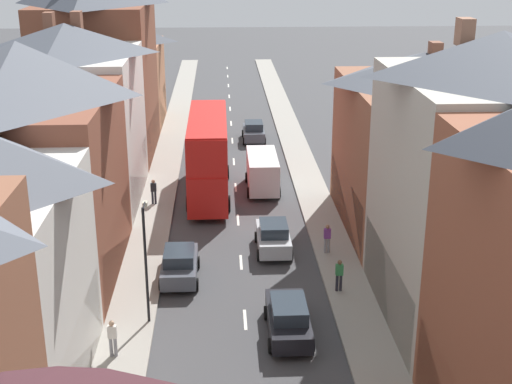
{
  "coord_description": "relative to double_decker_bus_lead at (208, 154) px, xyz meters",
  "views": [
    {
      "loc": [
        -0.93,
        -10.05,
        16.05
      ],
      "look_at": [
        1.0,
        28.07,
        2.47
      ],
      "focal_mm": 50.0,
      "sensor_mm": 36.0,
      "label": 1
    }
  ],
  "objects": [
    {
      "name": "pedestrian_far_left",
      "position": [
        6.44,
        -9.88,
        -1.78
      ],
      "size": [
        0.36,
        0.22,
        1.61
      ],
      "color": "gray",
      "rests_on": "pavement_right"
    },
    {
      "name": "pedestrian_mid_left",
      "position": [
        -3.61,
        -19.46,
        -1.78
      ],
      "size": [
        0.36,
        0.22,
        1.61
      ],
      "color": "gray",
      "rests_on": "pavement_left"
    },
    {
      "name": "delivery_van",
      "position": [
        3.61,
        0.86,
        -1.48
      ],
      "size": [
        2.2,
        5.2,
        2.41
      ],
      "color": "white",
      "rests_on": "ground"
    },
    {
      "name": "car_parked_left_b",
      "position": [
        3.61,
        13.28,
        -1.98
      ],
      "size": [
        1.9,
        4.02,
        1.67
      ],
      "color": "#4C515B",
      "rests_on": "ground"
    },
    {
      "name": "pedestrian_mid_right",
      "position": [
        6.38,
        -14.29,
        -1.78
      ],
      "size": [
        0.36,
        0.22,
        1.61
      ],
      "color": "#23232D",
      "rests_on": "pavement_right"
    },
    {
      "name": "pavement_right",
      "position": [
        6.91,
        3.41,
        -2.75
      ],
      "size": [
        2.2,
        104.0,
        0.14
      ],
      "primitive_type": "cube",
      "color": "gray",
      "rests_on": "ground"
    },
    {
      "name": "car_mid_white",
      "position": [
        -1.29,
        -12.42,
        -1.98
      ],
      "size": [
        1.9,
        4.03,
        1.67
      ],
      "color": "#4C515B",
      "rests_on": "ground"
    },
    {
      "name": "pavement_left",
      "position": [
        -3.29,
        3.41,
        -2.75
      ],
      "size": [
        2.2,
        104.0,
        0.14
      ],
      "primitive_type": "cube",
      "color": "gray",
      "rests_on": "ground"
    },
    {
      "name": "pedestrian_far_right",
      "position": [
        -3.46,
        -1.88,
        -1.78
      ],
      "size": [
        0.36,
        0.22,
        1.61
      ],
      "color": "#23232D",
      "rests_on": "pavement_left"
    },
    {
      "name": "car_parked_right_a",
      "position": [
        3.61,
        -17.99,
        -1.98
      ],
      "size": [
        1.9,
        4.41,
        1.66
      ],
      "color": "black",
      "rests_on": "ground"
    },
    {
      "name": "car_near_silver",
      "position": [
        0.01,
        9.31,
        -1.96
      ],
      "size": [
        1.9,
        4.22,
        1.71
      ],
      "color": "#B7BABF",
      "rests_on": "ground"
    },
    {
      "name": "car_mid_black",
      "position": [
        3.61,
        -9.25,
        -1.96
      ],
      "size": [
        1.9,
        3.91,
        1.71
      ],
      "color": "#B7BABF",
      "rests_on": "ground"
    },
    {
      "name": "terrace_row_left",
      "position": [
        -8.38,
        -11.6,
        3.14
      ],
      "size": [
        8.0,
        70.06,
        14.19
      ],
      "color": "brown",
      "rests_on": "ground"
    },
    {
      "name": "street_lamp",
      "position": [
        -2.44,
        -16.59,
        0.43
      ],
      "size": [
        0.2,
        1.12,
        5.5
      ],
      "color": "black",
      "rests_on": "ground"
    },
    {
      "name": "centre_line_dashes",
      "position": [
        1.81,
        1.41,
        -2.81
      ],
      "size": [
        0.14,
        97.8,
        0.01
      ],
      "color": "silver",
      "rests_on": "ground"
    },
    {
      "name": "double_decker_bus_lead",
      "position": [
        0.0,
        0.0,
        0.0
      ],
      "size": [
        2.74,
        10.8,
        5.3
      ],
      "color": "red",
      "rests_on": "ground"
    }
  ]
}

